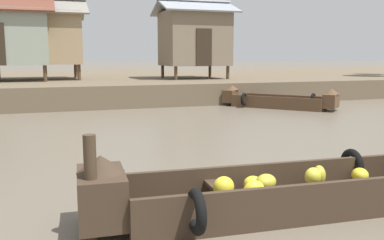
% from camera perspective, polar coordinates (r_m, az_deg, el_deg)
% --- Properties ---
extents(ground_plane, '(300.00, 300.00, 0.00)m').
position_cam_1_polar(ground_plane, '(11.20, -6.20, -1.94)').
color(ground_plane, '#665B4C').
extents(riverbank_strip, '(160.00, 20.00, 0.92)m').
position_cam_1_polar(riverbank_strip, '(26.42, -13.66, 4.95)').
color(riverbank_strip, brown).
rests_on(riverbank_strip, ground).
extents(banana_boat, '(5.44, 1.62, 0.91)m').
position_cam_1_polar(banana_boat, '(5.79, 12.84, -9.04)').
color(banana_boat, '#3D2D21').
rests_on(banana_boat, ground).
extents(fishing_skiff_distant, '(3.75, 4.06, 0.85)m').
position_cam_1_polar(fishing_skiff_distant, '(17.23, 11.67, 2.59)').
color(fishing_skiff_distant, brown).
rests_on(fishing_skiff_distant, ground).
extents(stilt_house_mid_left, '(4.89, 3.58, 3.97)m').
position_cam_1_polar(stilt_house_mid_left, '(22.13, -20.52, 10.55)').
color(stilt_house_mid_left, '#4C3826').
rests_on(stilt_house_mid_left, riverbank_strip).
extents(stilt_house_mid_right, '(3.83, 3.38, 3.98)m').
position_cam_1_polar(stilt_house_mid_right, '(21.92, 0.30, 11.16)').
color(stilt_house_mid_right, '#4C3826').
rests_on(stilt_house_mid_right, riverbank_strip).
extents(mooring_post, '(0.14, 0.14, 1.21)m').
position_cam_1_polar(mooring_post, '(4.81, -13.58, -9.03)').
color(mooring_post, '#423323').
rests_on(mooring_post, ground).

